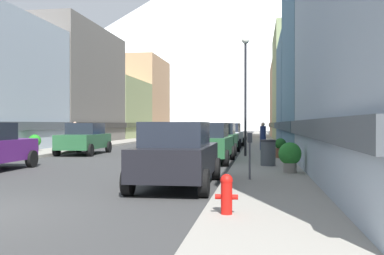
% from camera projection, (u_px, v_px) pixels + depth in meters
% --- Properties ---
extents(sidewalk_left, '(2.50, 100.00, 0.15)m').
position_uv_depth(sidewalk_left, '(134.00, 140.00, 43.74)').
color(sidewalk_left, gray).
rests_on(sidewalk_left, ground).
extents(sidewalk_right, '(2.50, 100.00, 0.15)m').
position_uv_depth(sidewalk_right, '(261.00, 141.00, 41.86)').
color(sidewalk_right, gray).
rests_on(sidewalk_right, ground).
extents(storefront_left_2, '(6.40, 13.17, 10.13)m').
position_uv_depth(storefront_left_2, '(70.00, 88.00, 38.97)').
color(storefront_left_2, '#66605B').
rests_on(storefront_left_2, ground).
extents(storefront_left_3, '(8.20, 11.25, 6.80)m').
position_uv_depth(storefront_left_3, '(108.00, 111.00, 51.42)').
color(storefront_left_3, '#8C9966').
rests_on(storefront_left_3, ground).
extents(storefront_left_4, '(8.46, 11.28, 10.91)m').
position_uv_depth(storefront_left_4, '(134.00, 99.00, 62.60)').
color(storefront_left_4, tan).
rests_on(storefront_left_4, ground).
extents(storefront_right_1, '(7.37, 10.80, 10.22)m').
position_uv_depth(storefront_right_1, '(354.00, 64.00, 23.69)').
color(storefront_right_1, slate).
rests_on(storefront_right_1, ground).
extents(storefront_right_2, '(7.67, 8.73, 8.17)m').
position_uv_depth(storefront_right_2, '(327.00, 95.00, 33.69)').
color(storefront_right_2, slate).
rests_on(storefront_right_2, ground).
extents(storefront_right_3, '(10.00, 12.05, 11.02)m').
position_uv_depth(storefront_right_3, '(323.00, 88.00, 43.84)').
color(storefront_right_3, '#8C9966').
rests_on(storefront_right_3, ground).
extents(storefront_right_4, '(8.42, 12.27, 9.21)m').
position_uv_depth(storefront_right_4, '(303.00, 102.00, 56.00)').
color(storefront_right_4, tan).
rests_on(storefront_right_4, ground).
extents(car_left_1, '(2.24, 4.48, 1.78)m').
position_uv_depth(car_left_1, '(85.00, 138.00, 25.06)').
color(car_left_1, '#265933').
rests_on(car_left_1, ground).
extents(car_right_0, '(2.10, 4.42, 1.78)m').
position_uv_depth(car_right_0, '(177.00, 154.00, 12.04)').
color(car_right_0, black).
rests_on(car_right_0, ground).
extents(car_right_1, '(2.13, 4.43, 1.78)m').
position_uv_depth(car_right_1, '(209.00, 143.00, 19.58)').
color(car_right_1, '#265933').
rests_on(car_right_1, ground).
extents(car_right_2, '(2.10, 4.42, 1.78)m').
position_uv_depth(car_right_2, '(221.00, 138.00, 25.61)').
color(car_right_2, '#265933').
rests_on(car_right_2, ground).
extents(car_right_3, '(2.21, 4.47, 1.78)m').
position_uv_depth(car_right_3, '(229.00, 135.00, 32.64)').
color(car_right_3, silver).
rests_on(car_right_3, ground).
extents(car_driving_0, '(2.06, 4.40, 1.78)m').
position_uv_depth(car_driving_0, '(224.00, 130.00, 56.26)').
color(car_driving_0, '#265933').
rests_on(car_driving_0, ground).
extents(car_driving_1, '(2.06, 4.40, 1.78)m').
position_uv_depth(car_driving_1, '(211.00, 133.00, 40.72)').
color(car_driving_1, '#19478C').
rests_on(car_driving_1, ground).
extents(fire_hydrant_near, '(0.40, 0.22, 0.70)m').
position_uv_depth(fire_hydrant_near, '(227.00, 193.00, 7.71)').
color(fire_hydrant_near, red).
rests_on(fire_hydrant_near, sidewalk_right).
extents(parking_meter_near, '(0.14, 0.10, 1.33)m').
position_uv_depth(parking_meter_near, '(250.00, 149.00, 12.53)').
color(parking_meter_near, '#595960').
rests_on(parking_meter_near, sidewalk_right).
extents(trash_bin_right, '(0.59, 0.59, 0.98)m').
position_uv_depth(trash_bin_right, '(268.00, 153.00, 16.67)').
color(trash_bin_right, '#4C5156').
rests_on(trash_bin_right, sidewalk_right).
extents(potted_plant_0, '(0.74, 0.74, 0.98)m').
position_uv_depth(potted_plant_0, '(290.00, 156.00, 14.24)').
color(potted_plant_0, gray).
rests_on(potted_plant_0, sidewalk_right).
extents(potted_plant_1, '(0.54, 0.54, 0.91)m').
position_uv_depth(potted_plant_1, '(280.00, 148.00, 20.52)').
color(potted_plant_1, brown).
rests_on(potted_plant_1, sidewalk_right).
extents(potted_plant_2, '(0.73, 0.73, 0.96)m').
position_uv_depth(potted_plant_2, '(35.00, 142.00, 25.84)').
color(potted_plant_2, '#4C4C51').
rests_on(potted_plant_2, sidewalk_left).
extents(pedestrian_0, '(0.36, 0.36, 1.68)m').
position_uv_depth(pedestrian_0, '(263.00, 137.00, 26.49)').
color(pedestrian_0, navy).
rests_on(pedestrian_0, sidewalk_right).
extents(pedestrian_1, '(0.36, 0.36, 1.55)m').
position_uv_depth(pedestrian_1, '(263.00, 137.00, 28.47)').
color(pedestrian_1, navy).
rests_on(pedestrian_1, sidewalk_right).
extents(pedestrian_2, '(0.36, 0.36, 1.71)m').
position_uv_depth(pedestrian_2, '(75.00, 135.00, 29.67)').
color(pedestrian_2, '#333338').
rests_on(pedestrian_2, sidewalk_left).
extents(streetlamp_right, '(0.36, 0.36, 5.86)m').
position_uv_depth(streetlamp_right, '(245.00, 78.00, 21.64)').
color(streetlamp_right, black).
rests_on(streetlamp_right, sidewalk_right).
extents(mountain_backdrop, '(321.82, 321.82, 110.57)m').
position_uv_depth(mountain_backdrop, '(246.00, 35.00, 265.03)').
color(mountain_backdrop, silver).
rests_on(mountain_backdrop, ground).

